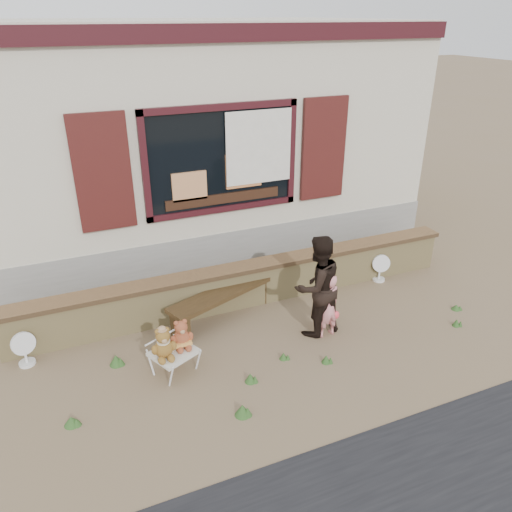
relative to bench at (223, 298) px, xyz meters
name	(u,v)px	position (x,y,z in m)	size (l,w,h in m)	color
ground	(273,337)	(0.47, -0.74, -0.33)	(80.00, 80.00, 0.00)	brown
shopfront	(179,131)	(0.47, 3.75, 1.67)	(8.04, 5.13, 4.00)	#AEA28D
brick_wall	(246,284)	(0.47, 0.26, 0.01)	(7.10, 0.36, 0.67)	tan
bench	(223,298)	(0.00, 0.00, 0.00)	(1.80, 0.99, 0.46)	#342412
folding_chair	(174,353)	(-0.99, -0.94, -0.05)	(0.66, 0.63, 0.32)	beige
teddy_bear_left	(163,342)	(-1.11, -1.00, 0.20)	(0.31, 0.27, 0.42)	brown
teddy_bear_right	(181,333)	(-0.86, -0.88, 0.18)	(0.29, 0.25, 0.40)	brown
child	(328,306)	(1.18, -0.98, 0.15)	(0.35, 0.23, 0.97)	pink
adult	(317,286)	(1.08, -0.85, 0.41)	(0.72, 0.56, 1.48)	black
fan_left	(24,349)	(-2.71, -0.04, -0.09)	(0.32, 0.21, 0.49)	white
fan_right	(380,267)	(2.82, 0.06, -0.09)	(0.32, 0.21, 0.49)	white
grass_tufts	(236,372)	(-0.31, -1.33, -0.27)	(5.79, 1.66, 0.15)	#2F5522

